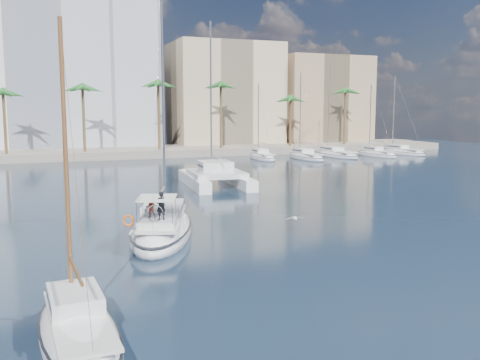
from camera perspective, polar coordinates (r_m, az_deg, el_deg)
name	(u,v)px	position (r m, az deg, el deg)	size (l,w,h in m)	color
ground	(268,242)	(31.77, 2.98, -6.65)	(160.00, 160.00, 0.00)	black
quay	(117,152)	(90.27, -13.01, 2.88)	(120.00, 14.00, 1.20)	gray
building_modern	(34,72)	(101.28, -21.08, 10.66)	(42.00, 16.00, 28.00)	white
building_beige	(224,97)	(104.03, -1.67, 8.87)	(20.00, 14.00, 20.00)	#CBB692
building_tan_right	(321,102)	(110.52, 8.61, 8.20)	(18.00, 12.00, 18.00)	tan
palm_centre	(119,92)	(86.05, -12.82, 9.12)	(3.60, 3.60, 12.30)	brown
palm_right	(312,94)	(97.04, 7.72, 9.06)	(3.60, 3.60, 12.30)	brown
main_sloop	(162,228)	(33.37, -8.34, -5.11)	(7.01, 11.88, 16.81)	white
small_sloop	(78,332)	(19.37, -16.85, -15.27)	(2.91, 8.18, 11.59)	white
catamaran	(216,175)	(54.45, -2.63, 0.58)	(6.65, 11.79, 16.61)	white
seagull	(294,218)	(34.10, 5.83, -4.06)	(1.19, 0.51, 0.22)	silver
moored_yacht_a	(262,159)	(82.24, 2.38, 2.20)	(2.72, 9.35, 11.90)	white
moored_yacht_b	(306,159)	(83.26, 7.04, 2.22)	(3.14, 10.78, 13.72)	white
moored_yacht_c	(336,157)	(88.20, 10.16, 2.46)	(3.55, 12.21, 15.54)	white
moored_yacht_d	(377,156)	(90.10, 14.36, 2.45)	(2.72, 9.35, 11.90)	white
moored_yacht_e	(402,154)	(95.57, 16.85, 2.65)	(3.14, 10.78, 13.72)	white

